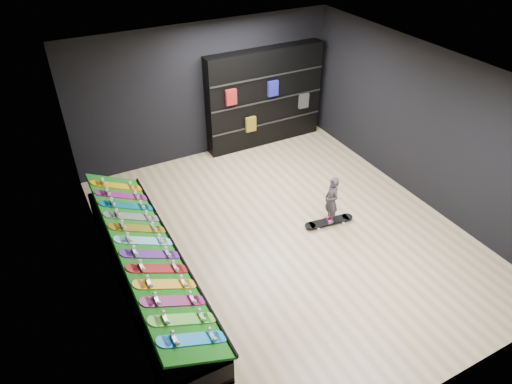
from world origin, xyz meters
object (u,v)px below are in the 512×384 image
display_rack (148,272)px  back_shelving (265,98)px  child (331,209)px  floor_skateboard (329,222)px

display_rack → back_shelving: 5.21m
display_rack → child: (3.43, -0.12, 0.12)m
back_shelving → floor_skateboard: 3.64m
back_shelving → display_rack: bearing=-139.7°
back_shelving → child: (-0.48, -3.44, -0.77)m
display_rack → back_shelving: size_ratio=1.57×
child → display_rack: bearing=-85.3°
floor_skateboard → child: (0.00, -0.00, 0.33)m
back_shelving → floor_skateboard: back_shelving is taller
display_rack → floor_skateboard: (3.43, -0.12, -0.20)m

